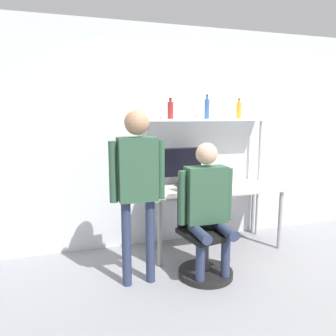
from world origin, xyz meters
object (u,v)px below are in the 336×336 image
object	(u,v)px
bottle_blue	(207,109)
laptop	(194,186)
monitor	(183,165)
office_chair	(204,248)
person_standing	(137,176)
bottle_amber	(239,110)
bottle_red	(170,110)
cell_phone	(214,190)
person_seated	(207,199)

from	to	relation	value
bottle_blue	laptop	bearing A→B (deg)	-131.25
laptop	monitor	bearing A→B (deg)	91.47
office_chair	person_standing	size ratio (longest dim) A/B	0.55
laptop	bottle_amber	size ratio (longest dim) A/B	1.33
bottle_amber	bottle_blue	size ratio (longest dim) A/B	0.85
laptop	office_chair	distance (m)	0.73
bottle_blue	monitor	bearing A→B (deg)	178.31
person_standing	bottle_amber	xyz separation A→B (m)	(1.50, 0.81, 0.62)
monitor	laptop	world-z (taller)	monitor
bottle_red	laptop	bearing A→B (deg)	-63.32
cell_phone	person_seated	world-z (taller)	person_seated
bottle_amber	laptop	bearing A→B (deg)	-155.25
person_standing	bottle_blue	distance (m)	1.47
monitor	bottle_blue	world-z (taller)	bottle_blue
person_standing	bottle_blue	bearing A→B (deg)	37.47
bottle_red	person_standing	bearing A→B (deg)	-125.81
cell_phone	bottle_red	world-z (taller)	bottle_red
office_chair	bottle_blue	world-z (taller)	bottle_blue
bottle_amber	bottle_red	bearing A→B (deg)	180.00
office_chair	bottle_red	bearing A→B (deg)	96.35
monitor	person_standing	size ratio (longest dim) A/B	0.30
laptop	person_standing	world-z (taller)	person_standing
bottle_blue	office_chair	bearing A→B (deg)	-114.48
person_standing	cell_phone	bearing A→B (deg)	23.47
bottle_amber	person_standing	bearing A→B (deg)	-151.62
bottle_blue	bottle_red	bearing A→B (deg)	180.00
laptop	person_standing	distance (m)	0.92
person_standing	office_chair	bearing A→B (deg)	-1.99
monitor	office_chair	bearing A→B (deg)	-94.77
person_seated	person_standing	xyz separation A→B (m)	(-0.68, 0.07, 0.26)
bottle_blue	bottle_red	distance (m)	0.47
person_standing	bottle_blue	world-z (taller)	bottle_blue
bottle_amber	bottle_blue	bearing A→B (deg)	180.00
office_chair	bottle_blue	xyz separation A→B (m)	(0.38, 0.83, 1.42)
bottle_amber	monitor	bearing A→B (deg)	179.31
bottle_amber	bottle_red	xyz separation A→B (m)	(-0.91, 0.00, -0.00)
office_chair	person_seated	size ratio (longest dim) A/B	0.68
office_chair	bottle_amber	world-z (taller)	bottle_amber
office_chair	bottle_red	size ratio (longest dim) A/B	3.75
office_chair	monitor	bearing A→B (deg)	85.23
monitor	bottle_amber	distance (m)	1.00
person_standing	person_seated	bearing A→B (deg)	-5.85
monitor	laptop	bearing A→B (deg)	-88.53
office_chair	bottle_blue	bearing A→B (deg)	65.52
person_seated	cell_phone	bearing A→B (deg)	57.75
monitor	cell_phone	distance (m)	0.53
laptop	bottle_amber	distance (m)	1.19
person_standing	laptop	bearing A→B (deg)	31.72
person_seated	bottle_red	bearing A→B (deg)	96.50
laptop	bottle_red	distance (m)	0.95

